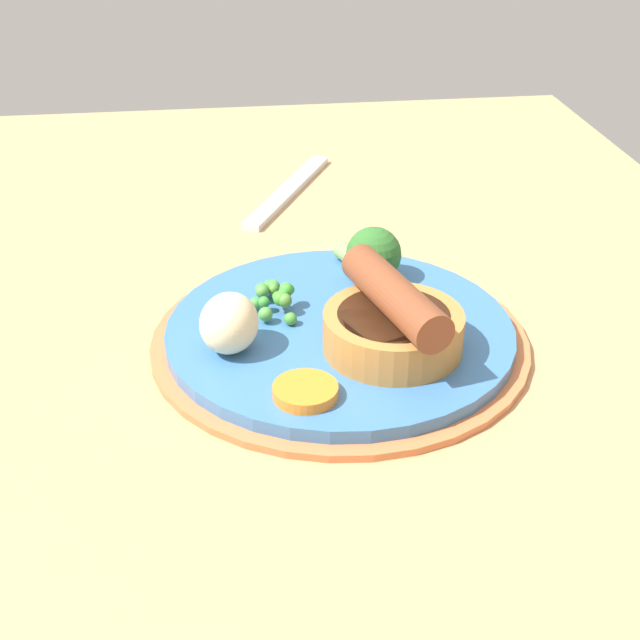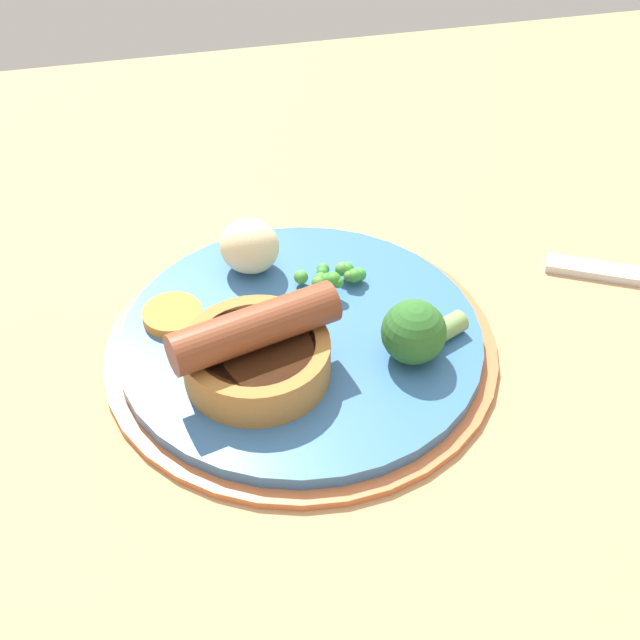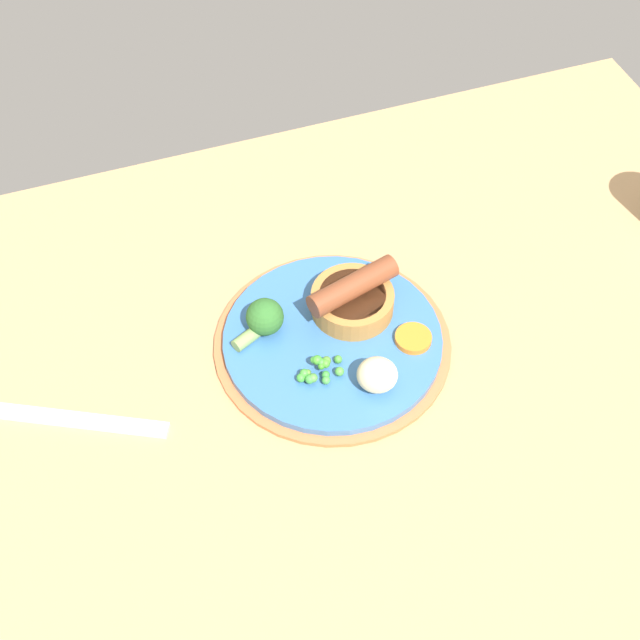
% 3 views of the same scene
% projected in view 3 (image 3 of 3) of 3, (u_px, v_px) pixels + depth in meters
% --- Properties ---
extents(dining_table, '(1.10, 0.80, 0.03)m').
position_uv_depth(dining_table, '(348.00, 389.00, 0.93)').
color(dining_table, tan).
rests_on(dining_table, ground).
extents(dinner_plate, '(0.25, 0.25, 0.01)m').
position_uv_depth(dinner_plate, '(330.00, 342.00, 0.94)').
color(dinner_plate, '#CC6B3D').
rests_on(dinner_plate, dining_table).
extents(sausage_pudding, '(0.11, 0.09, 0.05)m').
position_uv_depth(sausage_pudding, '(353.00, 298.00, 0.95)').
color(sausage_pudding, '#AD7538').
rests_on(sausage_pudding, dinner_plate).
extents(pea_pile, '(0.05, 0.03, 0.02)m').
position_uv_depth(pea_pile, '(319.00, 368.00, 0.90)').
color(pea_pile, '#4C8D3C').
rests_on(pea_pile, dinner_plate).
extents(broccoli_floret_far, '(0.06, 0.04, 0.04)m').
position_uv_depth(broccoli_floret_far, '(263.00, 319.00, 0.93)').
color(broccoli_floret_far, '#2D6628').
rests_on(broccoli_floret_far, dinner_plate).
extents(potato_chunk_0, '(0.05, 0.05, 0.04)m').
position_uv_depth(potato_chunk_0, '(377.00, 375.00, 0.88)').
color(potato_chunk_0, beige).
rests_on(potato_chunk_0, dinner_plate).
extents(carrot_slice_0, '(0.05, 0.05, 0.01)m').
position_uv_depth(carrot_slice_0, '(413.00, 338.00, 0.93)').
color(carrot_slice_0, orange).
rests_on(carrot_slice_0, dinner_plate).
extents(fork, '(0.17, 0.10, 0.01)m').
position_uv_depth(fork, '(80.00, 420.00, 0.89)').
color(fork, silver).
rests_on(fork, dining_table).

